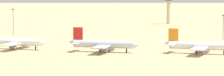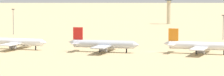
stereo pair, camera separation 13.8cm
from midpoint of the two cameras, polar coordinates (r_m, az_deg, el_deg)
The scene contains 7 objects.
ground at distance 275.47m, azimuth 3.82°, elevation -1.30°, with size 4000.00×4000.00×0.00m, color tan.
parked_jet_yellow_1 at distance 288.27m, azimuth -9.25°, elevation -0.36°, with size 32.98×27.79×10.89m.
parked_jet_red_2 at distance 272.10m, azimuth -0.86°, elevation -0.59°, with size 33.90×28.36×11.23m.
parked_jet_orange_3 at distance 268.23m, azimuth 8.39°, elevation -0.74°, with size 33.67×28.42×11.12m.
control_tower at distance 468.26m, azimuth 5.49°, elevation 3.08°, with size 5.20×5.20×23.51m.
light_pole_west at distance 338.48m, azimuth 10.63°, elevation 1.22°, with size 1.80×0.50×14.03m.
light_pole_mid at distance 373.22m, azimuth -9.44°, elevation 1.74°, with size 1.80×0.50×15.91m.
Camera 2 is at (50.77, -268.97, 30.95)m, focal length 95.35 mm.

